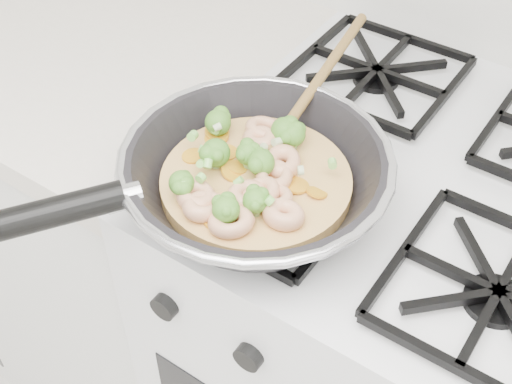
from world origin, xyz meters
The scene contains 3 objects.
stove centered at (0.00, 1.70, 0.46)m, with size 0.60×0.60×0.92m.
counter_left centered at (-0.80, 1.70, 0.45)m, with size 1.00×0.60×0.90m.
skillet centered at (-0.15, 1.52, 0.96)m, with size 0.37×0.61×0.09m.
Camera 1 is at (0.19, 1.03, 1.52)m, focal length 48.25 mm.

